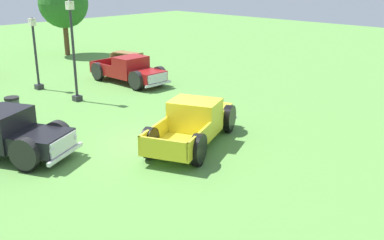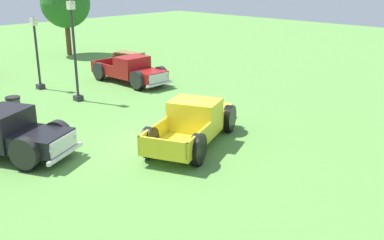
{
  "view_description": "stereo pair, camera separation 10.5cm",
  "coord_description": "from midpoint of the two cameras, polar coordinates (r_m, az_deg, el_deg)",
  "views": [
    {
      "loc": [
        -9.91,
        -11.12,
        5.82
      ],
      "look_at": [
        0.86,
        -0.82,
        0.9
      ],
      "focal_mm": 42.33,
      "sensor_mm": 36.0,
      "label": 1
    },
    {
      "loc": [
        -9.84,
        -11.2,
        5.82
      ],
      "look_at": [
        0.86,
        -0.82,
        0.9
      ],
      "focal_mm": 42.33,
      "sensor_mm": 36.0,
      "label": 2
    }
  ],
  "objects": [
    {
      "name": "ground_plane",
      "position": [
        16.0,
        -4.07,
        -3.11
      ],
      "size": [
        80.0,
        80.0,
        0.0
      ],
      "primitive_type": "plane",
      "color": "#5B9342"
    },
    {
      "name": "pickup_truck_foreground",
      "position": [
        16.06,
        0.66,
        -0.2
      ],
      "size": [
        5.3,
        3.56,
        1.53
      ],
      "color": "yellow",
      "rests_on": "ground_plane"
    },
    {
      "name": "pickup_truck_behind_left",
      "position": [
        15.96,
        -22.23,
        -1.66
      ],
      "size": [
        3.87,
        5.41,
        1.57
      ],
      "color": "black",
      "rests_on": "ground_plane"
    },
    {
      "name": "pickup_truck_behind_right",
      "position": [
        24.65,
        -7.32,
        6.15
      ],
      "size": [
        1.96,
        4.86,
        1.48
      ],
      "color": "maroon",
      "rests_on": "ground_plane"
    },
    {
      "name": "lamp_post_near",
      "position": [
        24.41,
        -18.85,
        8.13
      ],
      "size": [
        0.36,
        0.36,
        3.67
      ],
      "color": "#2D2D33",
      "rests_on": "ground_plane"
    },
    {
      "name": "lamp_post_far",
      "position": [
        21.52,
        -14.46,
        8.62
      ],
      "size": [
        0.36,
        0.36,
        4.62
      ],
      "color": "#2D2D33",
      "rests_on": "ground_plane"
    },
    {
      "name": "picnic_table",
      "position": [
        30.1,
        -7.93,
        7.91
      ],
      "size": [
        1.81,
        2.06,
        0.78
      ],
      "color": "olive",
      "rests_on": "ground_plane"
    },
    {
      "name": "trash_can",
      "position": [
        19.93,
        -21.4,
        1.44
      ],
      "size": [
        0.59,
        0.59,
        0.95
      ],
      "color": "#4C4C51",
      "rests_on": "ground_plane"
    },
    {
      "name": "oak_tree_east",
      "position": [
        34.14,
        -15.58,
        13.98
      ],
      "size": [
        3.46,
        3.46,
        5.4
      ],
      "color": "brown",
      "rests_on": "ground_plane"
    }
  ]
}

